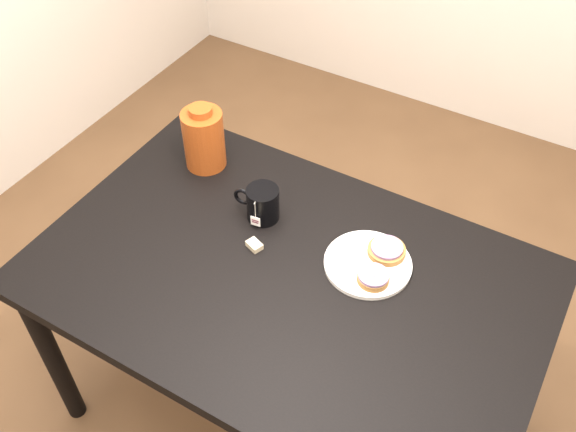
{
  "coord_description": "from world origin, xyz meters",
  "views": [
    {
      "loc": [
        0.57,
        -0.97,
        2.12
      ],
      "look_at": [
        -0.08,
        0.14,
        0.81
      ],
      "focal_mm": 40.0,
      "sensor_mm": 36.0,
      "label": 1
    }
  ],
  "objects_px": {
    "bagel_back": "(387,250)",
    "teabag_pouch": "(254,245)",
    "mug": "(262,203)",
    "table": "(287,292)",
    "bagel_front": "(373,277)",
    "bagel_package": "(204,138)",
    "plate": "(368,263)"
  },
  "relations": [
    {
      "from": "table",
      "to": "plate",
      "type": "xyz_separation_m",
      "value": [
        0.18,
        0.14,
        0.09
      ]
    },
    {
      "from": "bagel_back",
      "to": "teabag_pouch",
      "type": "distance_m",
      "value": 0.37
    },
    {
      "from": "table",
      "to": "plate",
      "type": "bearing_deg",
      "value": 37.68
    },
    {
      "from": "table",
      "to": "mug",
      "type": "xyz_separation_m",
      "value": [
        -0.17,
        0.15,
        0.14
      ]
    },
    {
      "from": "table",
      "to": "bagel_package",
      "type": "height_order",
      "value": "bagel_package"
    },
    {
      "from": "bagel_back",
      "to": "teabag_pouch",
      "type": "xyz_separation_m",
      "value": [
        -0.34,
        -0.16,
        -0.02
      ]
    },
    {
      "from": "plate",
      "to": "teabag_pouch",
      "type": "height_order",
      "value": "same"
    },
    {
      "from": "plate",
      "to": "bagel_back",
      "type": "bearing_deg",
      "value": 63.29
    },
    {
      "from": "table",
      "to": "teabag_pouch",
      "type": "xyz_separation_m",
      "value": [
        -0.13,
        0.04,
        0.09
      ]
    },
    {
      "from": "bagel_back",
      "to": "plate",
      "type": "bearing_deg",
      "value": -116.71
    },
    {
      "from": "bagel_back",
      "to": "teabag_pouch",
      "type": "relative_size",
      "value": 2.58
    },
    {
      "from": "bagel_front",
      "to": "mug",
      "type": "distance_m",
      "value": 0.4
    },
    {
      "from": "table",
      "to": "bagel_front",
      "type": "height_order",
      "value": "bagel_front"
    },
    {
      "from": "teabag_pouch",
      "to": "bagel_package",
      "type": "relative_size",
      "value": 0.2
    },
    {
      "from": "table",
      "to": "bagel_back",
      "type": "relative_size",
      "value": 12.04
    },
    {
      "from": "mug",
      "to": "bagel_back",
      "type": "bearing_deg",
      "value": -1.43
    },
    {
      "from": "table",
      "to": "bagel_front",
      "type": "bearing_deg",
      "value": 21.82
    },
    {
      "from": "mug",
      "to": "teabag_pouch",
      "type": "distance_m",
      "value": 0.13
    },
    {
      "from": "table",
      "to": "bagel_back",
      "type": "distance_m",
      "value": 0.31
    },
    {
      "from": "mug",
      "to": "teabag_pouch",
      "type": "height_order",
      "value": "mug"
    },
    {
      "from": "plate",
      "to": "teabag_pouch",
      "type": "distance_m",
      "value": 0.33
    },
    {
      "from": "bagel_package",
      "to": "table",
      "type": "bearing_deg",
      "value": -30.33
    },
    {
      "from": "plate",
      "to": "bagel_front",
      "type": "xyz_separation_m",
      "value": [
        0.04,
        -0.05,
        0.02
      ]
    },
    {
      "from": "teabag_pouch",
      "to": "bagel_back",
      "type": "bearing_deg",
      "value": 25.23
    },
    {
      "from": "bagel_front",
      "to": "teabag_pouch",
      "type": "height_order",
      "value": "bagel_front"
    },
    {
      "from": "plate",
      "to": "bagel_front",
      "type": "bearing_deg",
      "value": -53.03
    },
    {
      "from": "plate",
      "to": "teabag_pouch",
      "type": "xyz_separation_m",
      "value": [
        -0.31,
        -0.1,
        -0.0
      ]
    },
    {
      "from": "bagel_front",
      "to": "mug",
      "type": "relative_size",
      "value": 0.81
    },
    {
      "from": "bagel_back",
      "to": "teabag_pouch",
      "type": "height_order",
      "value": "bagel_back"
    },
    {
      "from": "bagel_back",
      "to": "bagel_front",
      "type": "bearing_deg",
      "value": -85.02
    },
    {
      "from": "plate",
      "to": "bagel_package",
      "type": "distance_m",
      "value": 0.66
    },
    {
      "from": "bagel_back",
      "to": "bagel_front",
      "type": "relative_size",
      "value": 0.96
    }
  ]
}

